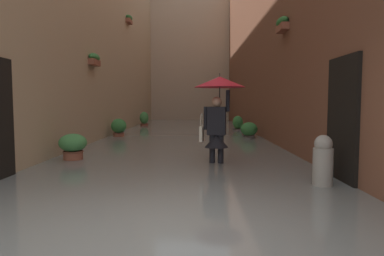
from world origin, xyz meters
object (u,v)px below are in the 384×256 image
potted_plant_far_right (144,120)px  mooring_bollard (323,167)px  potted_plant_near_right (73,148)px  person_wading (218,103)px  potted_plant_mid_right (119,129)px  potted_plant_near_left (249,131)px  potted_plant_far_left (238,125)px

potted_plant_far_right → mooring_bollard: mooring_bollard is taller
potted_plant_near_right → mooring_bollard: 5.21m
potted_plant_near_right → person_wading: bearing=172.8°
person_wading → potted_plant_mid_right: 6.59m
potted_plant_near_right → potted_plant_mid_right: bearing=-88.4°
person_wading → potted_plant_mid_right: (3.33, -5.60, -0.97)m
potted_plant_near_left → potted_plant_far_right: bearing=-53.2°
potted_plant_near_left → potted_plant_far_left: (-0.01, -3.38, 0.00)m
potted_plant_mid_right → potted_plant_far_right: 5.84m
person_wading → mooring_bollard: (-1.48, 1.93, -0.97)m
person_wading → potted_plant_near_left: bearing=-105.6°
potted_plant_far_left → mooring_bollard: 10.47m
potted_plant_mid_right → potted_plant_far_left: potted_plant_mid_right is taller
person_wading → potted_plant_near_right: bearing=-7.2°
person_wading → potted_plant_far_left: person_wading is taller
person_wading → mooring_bollard: person_wading is taller
mooring_bollard → potted_plant_near_right: bearing=-26.6°
person_wading → potted_plant_mid_right: size_ratio=2.42×
potted_plant_far_left → mooring_bollard: size_ratio=0.87×
potted_plant_mid_right → potted_plant_near_right: size_ratio=1.11×
potted_plant_far_left → potted_plant_near_right: bearing=60.3°
person_wading → potted_plant_near_right: person_wading is taller
person_wading → potted_plant_near_right: (3.19, -0.40, -1.00)m
potted_plant_near_right → potted_plant_far_left: bearing=-119.7°
person_wading → potted_plant_near_left: person_wading is taller
potted_plant_near_left → mooring_bollard: (-0.04, 7.09, 0.05)m
potted_plant_far_right → potted_plant_near_right: bearing=90.4°
potted_plant_mid_right → mooring_bollard: mooring_bollard is taller
potted_plant_far_left → potted_plant_mid_right: bearing=31.6°
potted_plant_far_left → person_wading: bearing=80.4°
potted_plant_mid_right → potted_plant_near_left: (-4.78, 0.44, -0.05)m
potted_plant_near_right → potted_plant_far_right: bearing=-89.6°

